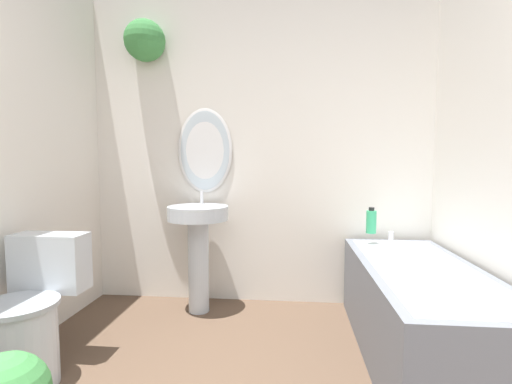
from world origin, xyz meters
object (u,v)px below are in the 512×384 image
toilet (29,319)px  shampoo_bottle (371,221)px  pedestal_sink (198,237)px  bathtub (420,311)px

toilet → shampoo_bottle: (1.89, 0.98, 0.38)m
pedestal_sink → toilet: bearing=-124.1°
shampoo_bottle → toilet: bearing=-152.6°
pedestal_sink → bathtub: size_ratio=0.59×
pedestal_sink → bathtub: 1.54m
shampoo_bottle → bathtub: bearing=-74.6°
bathtub → shampoo_bottle: (-0.16, 0.58, 0.41)m
bathtub → toilet: bearing=-169.0°
toilet → shampoo_bottle: size_ratio=3.88×
toilet → bathtub: size_ratio=0.48×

